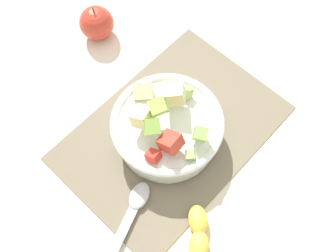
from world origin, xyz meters
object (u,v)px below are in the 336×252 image
(salad_bowl, at_px, (168,128))
(serving_spoon, at_px, (127,221))
(whole_apple, at_px, (97,23))
(banana_whole, at_px, (196,246))

(salad_bowl, distance_m, serving_spoon, 0.19)
(whole_apple, bearing_deg, serving_spoon, -125.75)
(salad_bowl, bearing_deg, banana_whole, -123.65)
(salad_bowl, height_order, banana_whole, salad_bowl)
(serving_spoon, relative_size, whole_apple, 2.56)
(salad_bowl, bearing_deg, serving_spoon, -160.11)
(serving_spoon, relative_size, banana_whole, 1.67)
(whole_apple, bearing_deg, salad_bowl, -105.67)
(serving_spoon, bearing_deg, whole_apple, 54.25)
(salad_bowl, height_order, whole_apple, salad_bowl)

